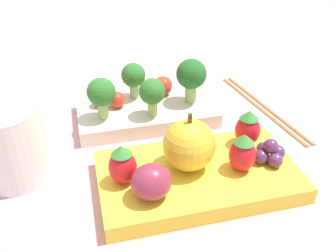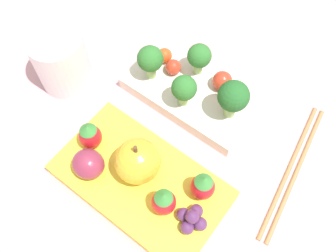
{
  "view_description": "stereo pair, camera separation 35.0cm",
  "coord_description": "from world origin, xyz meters",
  "px_view_note": "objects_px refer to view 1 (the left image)",
  "views": [
    {
      "loc": [
        -0.14,
        -0.36,
        0.27
      ],
      "look_at": [
        0.0,
        -0.0,
        0.03
      ],
      "focal_mm": 40.0,
      "sensor_mm": 36.0,
      "label": 1
    },
    {
      "loc": [
        0.12,
        -0.21,
        0.46
      ],
      "look_at": [
        0.0,
        -0.0,
        0.03
      ],
      "focal_mm": 40.0,
      "sensor_mm": 36.0,
      "label": 2
    }
  ],
  "objects_px": {
    "strawberry_0": "(248,128)",
    "chopsticks_pair": "(263,106)",
    "broccoli_floret_2": "(101,94)",
    "cherry_tomato_2": "(117,100)",
    "strawberry_1": "(122,165)",
    "broccoli_floret_3": "(150,93)",
    "drinking_cup": "(10,144)",
    "broccoli_floret_0": "(133,76)",
    "strawberry_2": "(243,153)",
    "bento_box_savoury": "(145,112)",
    "plum": "(151,182)",
    "broccoli_floret_1": "(191,76)",
    "cherry_tomato_0": "(100,99)",
    "bento_box_fruit": "(198,176)",
    "apple": "(192,144)",
    "cherry_tomato_1": "(163,86)",
    "grape_cluster": "(270,153)"
  },
  "relations": [
    {
      "from": "broccoli_floret_0",
      "to": "drinking_cup",
      "type": "relative_size",
      "value": 0.6
    },
    {
      "from": "broccoli_floret_2",
      "to": "drinking_cup",
      "type": "bearing_deg",
      "value": -154.36
    },
    {
      "from": "broccoli_floret_3",
      "to": "strawberry_2",
      "type": "bearing_deg",
      "value": -69.19
    },
    {
      "from": "broccoli_floret_0",
      "to": "bento_box_fruit",
      "type": "bearing_deg",
      "value": -85.24
    },
    {
      "from": "strawberry_0",
      "to": "chopsticks_pair",
      "type": "relative_size",
      "value": 0.21
    },
    {
      "from": "strawberry_1",
      "to": "drinking_cup",
      "type": "xyz_separation_m",
      "value": [
        -0.1,
        0.08,
        0.0
      ]
    },
    {
      "from": "broccoli_floret_3",
      "to": "apple",
      "type": "relative_size",
      "value": 0.79
    },
    {
      "from": "plum",
      "to": "grape_cluster",
      "type": "distance_m",
      "value": 0.14
    },
    {
      "from": "cherry_tomato_2",
      "to": "strawberry_1",
      "type": "bearing_deg",
      "value": -102.93
    },
    {
      "from": "grape_cluster",
      "to": "chopsticks_pair",
      "type": "xyz_separation_m",
      "value": [
        0.08,
        0.13,
        -0.03
      ]
    },
    {
      "from": "broccoli_floret_3",
      "to": "chopsticks_pair",
      "type": "relative_size",
      "value": 0.25
    },
    {
      "from": "bento_box_fruit",
      "to": "plum",
      "type": "relative_size",
      "value": 5.65
    },
    {
      "from": "broccoli_floret_3",
      "to": "broccoli_floret_0",
      "type": "bearing_deg",
      "value": 94.63
    },
    {
      "from": "strawberry_0",
      "to": "plum",
      "type": "height_order",
      "value": "strawberry_0"
    },
    {
      "from": "drinking_cup",
      "to": "cherry_tomato_0",
      "type": "bearing_deg",
      "value": 36.99
    },
    {
      "from": "broccoli_floret_0",
      "to": "broccoli_floret_3",
      "type": "distance_m",
      "value": 0.06
    },
    {
      "from": "broccoli_floret_2",
      "to": "cherry_tomato_2",
      "type": "distance_m",
      "value": 0.04
    },
    {
      "from": "apple",
      "to": "chopsticks_pair",
      "type": "xyz_separation_m",
      "value": [
        0.17,
        0.11,
        -0.04
      ]
    },
    {
      "from": "cherry_tomato_0",
      "to": "apple",
      "type": "height_order",
      "value": "apple"
    },
    {
      "from": "broccoli_floret_1",
      "to": "strawberry_2",
      "type": "xyz_separation_m",
      "value": [
        -0.01,
        -0.16,
        -0.02
      ]
    },
    {
      "from": "cherry_tomato_1",
      "to": "strawberry_2",
      "type": "bearing_deg",
      "value": -85.01
    },
    {
      "from": "broccoli_floret_1",
      "to": "chopsticks_pair",
      "type": "relative_size",
      "value": 0.3
    },
    {
      "from": "cherry_tomato_0",
      "to": "cherry_tomato_1",
      "type": "xyz_separation_m",
      "value": [
        0.09,
        -0.0,
        0.0
      ]
    },
    {
      "from": "broccoli_floret_3",
      "to": "cherry_tomato_1",
      "type": "distance_m",
      "value": 0.06
    },
    {
      "from": "apple",
      "to": "chopsticks_pair",
      "type": "distance_m",
      "value": 0.2
    },
    {
      "from": "bento_box_fruit",
      "to": "drinking_cup",
      "type": "relative_size",
      "value": 2.65
    },
    {
      "from": "bento_box_fruit",
      "to": "apple",
      "type": "height_order",
      "value": "apple"
    },
    {
      "from": "cherry_tomato_2",
      "to": "chopsticks_pair",
      "type": "bearing_deg",
      "value": -13.16
    },
    {
      "from": "cherry_tomato_2",
      "to": "broccoli_floret_1",
      "type": "bearing_deg",
      "value": -13.18
    },
    {
      "from": "strawberry_0",
      "to": "grape_cluster",
      "type": "relative_size",
      "value": 1.17
    },
    {
      "from": "bento_box_savoury",
      "to": "plum",
      "type": "xyz_separation_m",
      "value": [
        -0.05,
        -0.17,
        0.03
      ]
    },
    {
      "from": "strawberry_0",
      "to": "plum",
      "type": "distance_m",
      "value": 0.14
    },
    {
      "from": "bento_box_fruit",
      "to": "broccoli_floret_3",
      "type": "relative_size",
      "value": 4.37
    },
    {
      "from": "broccoli_floret_1",
      "to": "strawberry_0",
      "type": "relative_size",
      "value": 1.4
    },
    {
      "from": "grape_cluster",
      "to": "cherry_tomato_1",
      "type": "bearing_deg",
      "value": 105.69
    },
    {
      "from": "chopsticks_pair",
      "to": "broccoli_floret_2",
      "type": "bearing_deg",
      "value": 173.28
    },
    {
      "from": "broccoli_floret_2",
      "to": "cherry_tomato_0",
      "type": "height_order",
      "value": "broccoli_floret_2"
    },
    {
      "from": "broccoli_floret_0",
      "to": "strawberry_2",
      "type": "xyz_separation_m",
      "value": [
        0.06,
        -0.2,
        -0.01
      ]
    },
    {
      "from": "drinking_cup",
      "to": "chopsticks_pair",
      "type": "bearing_deg",
      "value": 4.51
    },
    {
      "from": "strawberry_2",
      "to": "broccoli_floret_0",
      "type": "bearing_deg",
      "value": 106.35
    },
    {
      "from": "bento_box_fruit",
      "to": "chopsticks_pair",
      "type": "distance_m",
      "value": 0.2
    },
    {
      "from": "plum",
      "to": "drinking_cup",
      "type": "bearing_deg",
      "value": 138.69
    },
    {
      "from": "strawberry_1",
      "to": "broccoli_floret_3",
      "type": "bearing_deg",
      "value": 58.31
    },
    {
      "from": "broccoli_floret_1",
      "to": "plum",
      "type": "relative_size",
      "value": 1.56
    },
    {
      "from": "cherry_tomato_1",
      "to": "strawberry_1",
      "type": "bearing_deg",
      "value": -123.16
    },
    {
      "from": "bento_box_fruit",
      "to": "grape_cluster",
      "type": "xyz_separation_m",
      "value": [
        0.08,
        -0.01,
        0.02
      ]
    },
    {
      "from": "broccoli_floret_2",
      "to": "chopsticks_pair",
      "type": "height_order",
      "value": "broccoli_floret_2"
    },
    {
      "from": "strawberry_0",
      "to": "grape_cluster",
      "type": "bearing_deg",
      "value": -80.76
    },
    {
      "from": "apple",
      "to": "broccoli_floret_2",
      "type": "bearing_deg",
      "value": 116.24
    },
    {
      "from": "chopsticks_pair",
      "to": "plum",
      "type": "bearing_deg",
      "value": -148.74
    }
  ]
}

